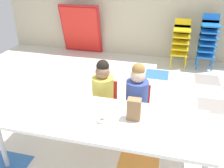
% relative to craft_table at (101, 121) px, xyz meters
% --- Properties ---
extents(ground_plane, '(6.21, 5.59, 0.02)m').
position_rel_craft_table_xyz_m(ground_plane, '(-0.06, 0.56, -0.54)').
color(ground_plane, silver).
extents(craft_table, '(2.08, 0.75, 0.57)m').
position_rel_craft_table_xyz_m(craft_table, '(0.00, 0.00, 0.00)').
color(craft_table, white).
rests_on(craft_table, ground_plane).
extents(seated_child_near_camera, '(0.32, 0.31, 0.92)m').
position_rel_craft_table_xyz_m(seated_child_near_camera, '(-0.16, 0.60, 0.03)').
color(seated_child_near_camera, red).
rests_on(seated_child_near_camera, ground_plane).
extents(seated_child_middle_seat, '(0.33, 0.33, 0.92)m').
position_rel_craft_table_xyz_m(seated_child_middle_seat, '(0.26, 0.60, 0.03)').
color(seated_child_middle_seat, red).
rests_on(seated_child_middle_seat, ground_plane).
extents(kid_chair_yellow_stack, '(0.32, 0.30, 0.92)m').
position_rel_craft_table_xyz_m(kid_chair_yellow_stack, '(0.76, 2.94, -0.01)').
color(kid_chair_yellow_stack, yellow).
rests_on(kid_chair_yellow_stack, ground_plane).
extents(kid_chair_blue_stack, '(0.32, 0.30, 1.04)m').
position_rel_craft_table_xyz_m(kid_chair_blue_stack, '(1.26, 2.94, 0.05)').
color(kid_chair_blue_stack, blue).
rests_on(kid_chair_blue_stack, ground_plane).
extents(folded_activity_table, '(0.90, 0.29, 1.09)m').
position_rel_craft_table_xyz_m(folded_activity_table, '(-1.40, 3.15, 0.01)').
color(folded_activity_table, red).
rests_on(folded_activity_table, ground_plane).
extents(paper_bag_brown, '(0.13, 0.09, 0.22)m').
position_rel_craft_table_xyz_m(paper_bag_brown, '(0.31, 0.06, 0.15)').
color(paper_bag_brown, '#9E754C').
rests_on(paper_bag_brown, craft_table).
extents(paper_plate_near_edge, '(0.18, 0.18, 0.01)m').
position_rel_craft_table_xyz_m(paper_plate_near_edge, '(0.03, -0.07, 0.05)').
color(paper_plate_near_edge, white).
rests_on(paper_plate_near_edge, craft_table).
extents(donut_powdered_on_plate, '(0.10, 0.10, 0.03)m').
position_rel_craft_table_xyz_m(donut_powdered_on_plate, '(0.03, -0.07, 0.07)').
color(donut_powdered_on_plate, white).
rests_on(donut_powdered_on_plate, craft_table).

